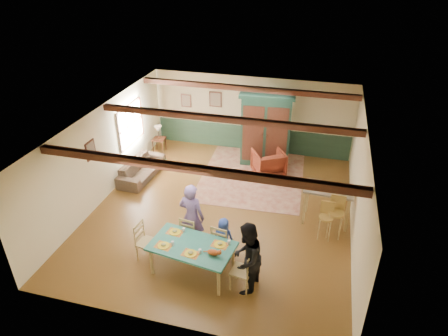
% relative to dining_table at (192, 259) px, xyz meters
% --- Properties ---
extents(floor, '(8.00, 8.00, 0.00)m').
position_rel_dining_table_xyz_m(floor, '(0.01, 2.49, -0.38)').
color(floor, '#563818').
rests_on(floor, ground).
extents(wall_back, '(7.00, 0.02, 2.70)m').
position_rel_dining_table_xyz_m(wall_back, '(0.01, 6.49, 0.97)').
color(wall_back, beige).
rests_on(wall_back, floor).
extents(wall_left, '(0.02, 8.00, 2.70)m').
position_rel_dining_table_xyz_m(wall_left, '(-3.49, 2.49, 0.97)').
color(wall_left, beige).
rests_on(wall_left, floor).
extents(wall_right, '(0.02, 8.00, 2.70)m').
position_rel_dining_table_xyz_m(wall_right, '(3.51, 2.49, 0.97)').
color(wall_right, beige).
rests_on(wall_right, floor).
extents(ceiling, '(7.00, 8.00, 0.02)m').
position_rel_dining_table_xyz_m(ceiling, '(0.01, 2.49, 2.32)').
color(ceiling, white).
rests_on(ceiling, wall_back).
extents(wainscot_back, '(6.95, 0.03, 0.90)m').
position_rel_dining_table_xyz_m(wainscot_back, '(0.01, 6.47, 0.07)').
color(wainscot_back, '#1F392A').
rests_on(wainscot_back, floor).
extents(ceiling_beam_front, '(6.95, 0.16, 0.16)m').
position_rel_dining_table_xyz_m(ceiling_beam_front, '(0.01, 0.19, 2.23)').
color(ceiling_beam_front, '#33170E').
rests_on(ceiling_beam_front, ceiling).
extents(ceiling_beam_mid, '(6.95, 0.16, 0.16)m').
position_rel_dining_table_xyz_m(ceiling_beam_mid, '(0.01, 2.89, 2.23)').
color(ceiling_beam_mid, '#33170E').
rests_on(ceiling_beam_mid, ceiling).
extents(ceiling_beam_back, '(6.95, 0.16, 0.16)m').
position_rel_dining_table_xyz_m(ceiling_beam_back, '(0.01, 5.49, 2.23)').
color(ceiling_beam_back, '#33170E').
rests_on(ceiling_beam_back, ceiling).
extents(window_left, '(0.06, 1.60, 1.30)m').
position_rel_dining_table_xyz_m(window_left, '(-3.46, 4.19, 1.17)').
color(window_left, white).
rests_on(window_left, wall_left).
extents(picture_left_wall, '(0.04, 0.42, 0.52)m').
position_rel_dining_table_xyz_m(picture_left_wall, '(-3.46, 1.89, 1.37)').
color(picture_left_wall, gray).
rests_on(picture_left_wall, wall_left).
extents(picture_back_a, '(0.45, 0.04, 0.55)m').
position_rel_dining_table_xyz_m(picture_back_a, '(-1.29, 6.46, 1.42)').
color(picture_back_a, gray).
rests_on(picture_back_a, wall_back).
extents(picture_back_b, '(0.38, 0.04, 0.48)m').
position_rel_dining_table_xyz_m(picture_back_b, '(-2.39, 6.46, 1.27)').
color(picture_back_b, gray).
rests_on(picture_back_b, wall_back).
extents(dining_table, '(1.97, 1.27, 0.77)m').
position_rel_dining_table_xyz_m(dining_table, '(0.00, 0.00, 0.00)').
color(dining_table, '#226D5F').
rests_on(dining_table, floor).
extents(dining_chair_far_left, '(0.49, 0.51, 0.97)m').
position_rel_dining_table_xyz_m(dining_chair_far_left, '(-0.30, 0.79, 0.10)').
color(dining_chair_far_left, '#A18750').
rests_on(dining_chair_far_left, floor).
extents(dining_chair_far_right, '(0.49, 0.51, 0.97)m').
position_rel_dining_table_xyz_m(dining_chair_far_right, '(0.51, 0.67, 0.10)').
color(dining_chair_far_right, '#A18750').
rests_on(dining_chair_far_right, floor).
extents(dining_chair_end_left, '(0.51, 0.49, 0.97)m').
position_rel_dining_table_xyz_m(dining_chair_end_left, '(-1.17, 0.17, 0.10)').
color(dining_chair_end_left, '#A18750').
rests_on(dining_chair_end_left, floor).
extents(dining_chair_end_right, '(0.51, 0.49, 0.97)m').
position_rel_dining_table_xyz_m(dining_chair_end_right, '(1.17, -0.17, 0.10)').
color(dining_chair_end_right, '#A18750').
rests_on(dining_chair_end_right, floor).
extents(person_man, '(0.70, 0.51, 1.77)m').
position_rel_dining_table_xyz_m(person_man, '(-0.29, 0.87, 0.50)').
color(person_man, slate).
rests_on(person_man, floor).
extents(person_woman, '(0.75, 0.90, 1.69)m').
position_rel_dining_table_xyz_m(person_woman, '(1.27, -0.18, 0.46)').
color(person_woman, black).
rests_on(person_woman, floor).
extents(person_child, '(0.54, 0.40, 1.03)m').
position_rel_dining_table_xyz_m(person_child, '(0.52, 0.75, 0.13)').
color(person_child, '#27419D').
rests_on(person_child, floor).
extents(cat, '(0.39, 0.19, 0.18)m').
position_rel_dining_table_xyz_m(cat, '(0.54, -0.18, 0.48)').
color(cat, '#CB5723').
rests_on(cat, dining_table).
extents(place_setting_near_left, '(0.45, 0.36, 0.11)m').
position_rel_dining_table_xyz_m(place_setting_near_left, '(-0.59, -0.17, 0.44)').
color(place_setting_near_left, gold).
rests_on(place_setting_near_left, dining_table).
extents(place_setting_near_center, '(0.45, 0.36, 0.11)m').
position_rel_dining_table_xyz_m(place_setting_near_center, '(0.07, -0.27, 0.44)').
color(place_setting_near_center, gold).
rests_on(place_setting_near_center, dining_table).
extents(place_setting_far_left, '(0.45, 0.36, 0.11)m').
position_rel_dining_table_xyz_m(place_setting_far_left, '(-0.52, 0.33, 0.44)').
color(place_setting_far_left, gold).
rests_on(place_setting_far_left, dining_table).
extents(place_setting_far_right, '(0.45, 0.36, 0.11)m').
position_rel_dining_table_xyz_m(place_setting_far_right, '(0.59, 0.17, 0.44)').
color(place_setting_far_right, gold).
rests_on(place_setting_far_right, dining_table).
extents(area_rug, '(3.37, 3.94, 0.01)m').
position_rel_dining_table_xyz_m(area_rug, '(0.47, 4.60, -0.38)').
color(area_rug, tan).
rests_on(area_rug, floor).
extents(armoire, '(1.80, 0.83, 2.47)m').
position_rel_dining_table_xyz_m(armoire, '(0.67, 5.59, 0.85)').
color(armoire, '#143227').
rests_on(armoire, floor).
extents(armchair, '(1.26, 1.27, 0.86)m').
position_rel_dining_table_xyz_m(armchair, '(0.93, 4.82, 0.04)').
color(armchair, '#47150E').
rests_on(armchair, floor).
extents(sofa, '(0.88, 2.03, 0.58)m').
position_rel_dining_table_xyz_m(sofa, '(-2.96, 3.65, -0.09)').
color(sofa, '#3F3227').
rests_on(sofa, floor).
extents(end_table, '(0.45, 0.45, 0.52)m').
position_rel_dining_table_xyz_m(end_table, '(-3.11, 5.45, -0.12)').
color(end_table, '#33170E').
rests_on(end_table, floor).
extents(table_lamp, '(0.27, 0.27, 0.48)m').
position_rel_dining_table_xyz_m(table_lamp, '(-3.11, 5.45, 0.38)').
color(table_lamp, tan).
rests_on(table_lamp, end_table).
extents(counter_table, '(1.30, 0.80, 1.05)m').
position_rel_dining_table_xyz_m(counter_table, '(2.83, 2.73, 0.14)').
color(counter_table, '#A0917C').
rests_on(counter_table, floor).
extents(bar_stool_left, '(0.37, 0.41, 1.01)m').
position_rel_dining_table_xyz_m(bar_stool_left, '(2.83, 2.02, 0.12)').
color(bar_stool_left, '#A88841').
rests_on(bar_stool_left, floor).
extents(bar_stool_right, '(0.42, 0.45, 1.12)m').
position_rel_dining_table_xyz_m(bar_stool_right, '(3.06, 2.16, 0.18)').
color(bar_stool_right, '#A88841').
rests_on(bar_stool_right, floor).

